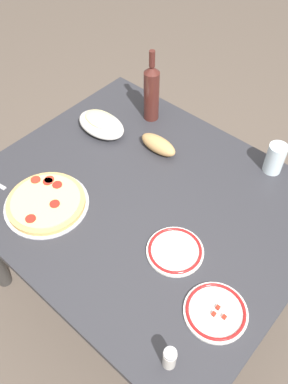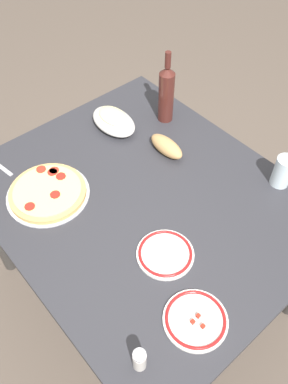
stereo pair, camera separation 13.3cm
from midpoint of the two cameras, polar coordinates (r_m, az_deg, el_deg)
name	(u,v)px [view 2 (the right image)]	position (r m, az deg, el deg)	size (l,w,h in m)	color
ground_plane	(144,286)	(2.17, 1.80, -13.34)	(8.00, 8.00, 0.00)	brown
dining_table	(144,214)	(1.64, 2.33, -3.28)	(1.27, 1.06, 0.74)	#2D2D33
pepperoni_pizza	(48,192)	(1.58, -11.27, -0.16)	(0.32, 0.32, 0.03)	#B7B7BC
baked_pasta_dish	(114,120)	(1.82, -2.25, 10.12)	(0.24, 0.15, 0.08)	white
wine_bottle	(166,93)	(1.81, 5.37, 13.80)	(0.07, 0.07, 0.34)	#471E19
water_glass	(283,171)	(1.67, 21.43, 2.64)	(0.08, 0.08, 0.13)	silver
side_plate_near	(195,320)	(1.30, 10.43, -17.68)	(0.20, 0.20, 0.02)	white
side_plate_far	(165,254)	(1.40, 5.82, -8.92)	(0.20, 0.20, 0.02)	white
bread_loaf	(167,146)	(1.71, 5.49, 6.41)	(0.18, 0.07, 0.07)	tan
spice_shaker	(140,360)	(1.21, 2.78, -23.03)	(0.04, 0.04, 0.09)	silver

